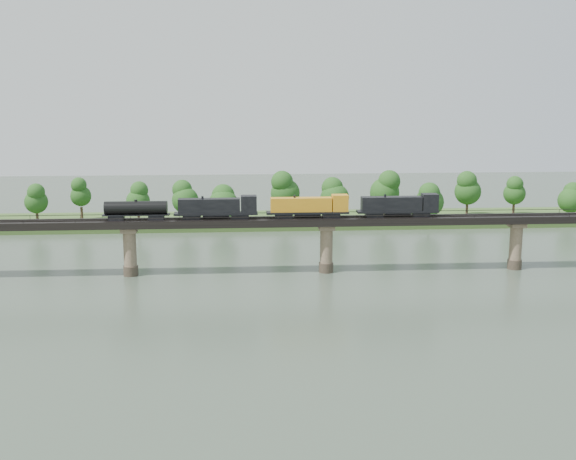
{
  "coord_description": "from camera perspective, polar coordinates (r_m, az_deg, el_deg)",
  "views": [
    {
      "loc": [
        -17.85,
        -114.02,
        37.86
      ],
      "look_at": [
        -7.92,
        30.0,
        9.0
      ],
      "focal_mm": 45.0,
      "sensor_mm": 36.0,
      "label": 1
    }
  ],
  "objects": [
    {
      "name": "bridge_superstructure",
      "position": [
        147.44,
        3.07,
        1.11
      ],
      "size": [
        220.0,
        4.9,
        0.75
      ],
      "color": "black",
      "rests_on": "bridge"
    },
    {
      "name": "far_treeline",
      "position": [
        196.93,
        -1.1,
        2.83
      ],
      "size": [
        289.06,
        17.54,
        13.6
      ],
      "color": "#382619",
      "rests_on": "far_bank"
    },
    {
      "name": "far_bank",
      "position": [
        203.22,
        1.16,
        0.8
      ],
      "size": [
        300.0,
        24.0,
        1.6
      ],
      "primitive_type": "cube",
      "color": "#314E1F",
      "rests_on": "ground"
    },
    {
      "name": "freight_train",
      "position": [
        146.24,
        -0.8,
        1.81
      ],
      "size": [
        68.1,
        2.65,
        4.69
      ],
      "color": "black",
      "rests_on": "bridge"
    },
    {
      "name": "bridge",
      "position": [
        148.69,
        3.05,
        -1.3
      ],
      "size": [
        236.0,
        30.0,
        11.5
      ],
      "color": "#473A2D",
      "rests_on": "ground"
    },
    {
      "name": "ground",
      "position": [
        121.46,
        4.74,
        -6.9
      ],
      "size": [
        400.0,
        400.0,
        0.0
      ],
      "primitive_type": "plane",
      "color": "#334133",
      "rests_on": "ground"
    }
  ]
}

